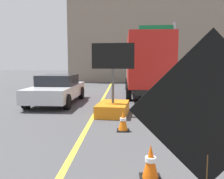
{
  "coord_description": "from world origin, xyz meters",
  "views": [
    {
      "loc": [
        1.1,
        1.01,
        2.0
      ],
      "look_at": [
        0.79,
        7.7,
        1.24
      ],
      "focal_mm": 38.93,
      "sensor_mm": 36.0,
      "label": 1
    }
  ],
  "objects_px": {
    "box_truck": "(146,64)",
    "roadwork_sign": "(209,114)",
    "highway_guide_sign": "(164,43)",
    "traffic_cone_near_sign": "(151,162)",
    "arrow_board_trailer": "(113,102)",
    "traffic_cone_mid_lane": "(123,121)",
    "pickup_car": "(57,89)"
  },
  "relations": [
    {
      "from": "roadwork_sign",
      "to": "highway_guide_sign",
      "type": "bearing_deg",
      "value": 82.34
    },
    {
      "from": "pickup_car",
      "to": "highway_guide_sign",
      "type": "relative_size",
      "value": 0.93
    },
    {
      "from": "roadwork_sign",
      "to": "traffic_cone_near_sign",
      "type": "relative_size",
      "value": 3.81
    },
    {
      "from": "traffic_cone_near_sign",
      "to": "box_truck",
      "type": "bearing_deg",
      "value": 85.15
    },
    {
      "from": "roadwork_sign",
      "to": "arrow_board_trailer",
      "type": "relative_size",
      "value": 0.86
    },
    {
      "from": "traffic_cone_mid_lane",
      "to": "roadwork_sign",
      "type": "bearing_deg",
      "value": -78.94
    },
    {
      "from": "box_truck",
      "to": "traffic_cone_near_sign",
      "type": "height_order",
      "value": "box_truck"
    },
    {
      "from": "highway_guide_sign",
      "to": "traffic_cone_near_sign",
      "type": "bearing_deg",
      "value": -99.91
    },
    {
      "from": "arrow_board_trailer",
      "to": "box_truck",
      "type": "bearing_deg",
      "value": 72.23
    },
    {
      "from": "highway_guide_sign",
      "to": "traffic_cone_near_sign",
      "type": "relative_size",
      "value": 8.16
    },
    {
      "from": "arrow_board_trailer",
      "to": "traffic_cone_near_sign",
      "type": "relative_size",
      "value": 4.41
    },
    {
      "from": "box_truck",
      "to": "pickup_car",
      "type": "distance_m",
      "value": 5.6
    },
    {
      "from": "roadwork_sign",
      "to": "traffic_cone_near_sign",
      "type": "xyz_separation_m",
      "value": [
        -0.4,
        1.53,
        -1.17
      ]
    },
    {
      "from": "arrow_board_trailer",
      "to": "traffic_cone_mid_lane",
      "type": "distance_m",
      "value": 2.23
    },
    {
      "from": "box_truck",
      "to": "roadwork_sign",
      "type": "bearing_deg",
      "value": -92.36
    },
    {
      "from": "arrow_board_trailer",
      "to": "box_truck",
      "type": "xyz_separation_m",
      "value": [
        1.76,
        5.49,
        1.38
      ]
    },
    {
      "from": "arrow_board_trailer",
      "to": "box_truck",
      "type": "height_order",
      "value": "box_truck"
    },
    {
      "from": "arrow_board_trailer",
      "to": "pickup_car",
      "type": "height_order",
      "value": "arrow_board_trailer"
    },
    {
      "from": "traffic_cone_mid_lane",
      "to": "arrow_board_trailer",
      "type": "bearing_deg",
      "value": 100.12
    },
    {
      "from": "traffic_cone_near_sign",
      "to": "highway_guide_sign",
      "type": "bearing_deg",
      "value": 80.09
    },
    {
      "from": "traffic_cone_near_sign",
      "to": "traffic_cone_mid_lane",
      "type": "distance_m",
      "value": 2.96
    },
    {
      "from": "arrow_board_trailer",
      "to": "highway_guide_sign",
      "type": "distance_m",
      "value": 10.93
    },
    {
      "from": "highway_guide_sign",
      "to": "roadwork_sign",
      "type": "bearing_deg",
      "value": -97.66
    },
    {
      "from": "roadwork_sign",
      "to": "pickup_car",
      "type": "relative_size",
      "value": 0.5
    },
    {
      "from": "arrow_board_trailer",
      "to": "highway_guide_sign",
      "type": "xyz_separation_m",
      "value": [
        3.49,
        9.93,
        2.94
      ]
    },
    {
      "from": "pickup_car",
      "to": "traffic_cone_near_sign",
      "type": "distance_m",
      "value": 8.46
    },
    {
      "from": "box_truck",
      "to": "highway_guide_sign",
      "type": "height_order",
      "value": "highway_guide_sign"
    },
    {
      "from": "roadwork_sign",
      "to": "highway_guide_sign",
      "type": "xyz_separation_m",
      "value": [
        2.23,
        16.57,
        1.95
      ]
    },
    {
      "from": "arrow_board_trailer",
      "to": "traffic_cone_mid_lane",
      "type": "xyz_separation_m",
      "value": [
        0.39,
        -2.19,
        -0.19
      ]
    },
    {
      "from": "box_truck",
      "to": "traffic_cone_near_sign",
      "type": "xyz_separation_m",
      "value": [
        -0.9,
        -10.6,
        -1.56
      ]
    },
    {
      "from": "roadwork_sign",
      "to": "traffic_cone_near_sign",
      "type": "height_order",
      "value": "roadwork_sign"
    },
    {
      "from": "box_truck",
      "to": "traffic_cone_mid_lane",
      "type": "xyz_separation_m",
      "value": [
        -1.37,
        -7.68,
        -1.57
      ]
    }
  ]
}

